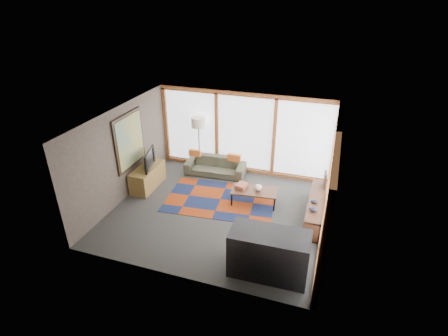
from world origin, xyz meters
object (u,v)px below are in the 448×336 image
(bookshelf, at_px, (315,208))
(floor_lamp, at_px, (199,143))
(coffee_table, at_px, (254,197))
(tv_console, at_px, (148,177))
(sofa, at_px, (215,166))
(bar_counter, at_px, (269,254))
(television, at_px, (147,159))

(bookshelf, bearing_deg, floor_lamp, 156.66)
(floor_lamp, height_order, coffee_table, floor_lamp)
(coffee_table, relative_size, tv_console, 0.96)
(sofa, height_order, floor_lamp, floor_lamp)
(floor_lamp, height_order, bar_counter, floor_lamp)
(sofa, relative_size, bookshelf, 0.88)
(floor_lamp, distance_m, coffee_table, 2.76)
(television, bearing_deg, sofa, -63.39)
(sofa, height_order, coffee_table, sofa)
(sofa, height_order, bookshelf, sofa)
(floor_lamp, height_order, tv_console, floor_lamp)
(coffee_table, height_order, television, television)
(bookshelf, relative_size, tv_console, 1.67)
(bar_counter, bearing_deg, floor_lamp, 126.33)
(television, height_order, bar_counter, television)
(sofa, xyz_separation_m, floor_lamp, (-0.63, 0.24, 0.60))
(sofa, relative_size, tv_console, 1.47)
(bar_counter, bearing_deg, tv_console, 148.41)
(tv_console, bearing_deg, sofa, 40.39)
(tv_console, xyz_separation_m, bar_counter, (4.12, -2.37, 0.18))
(coffee_table, relative_size, bar_counter, 0.77)
(floor_lamp, distance_m, bookshelf, 4.25)
(tv_console, bearing_deg, bookshelf, -0.49)
(bookshelf, relative_size, television, 2.33)
(floor_lamp, relative_size, tv_console, 1.36)
(coffee_table, height_order, bar_counter, bar_counter)
(floor_lamp, relative_size, bookshelf, 0.81)
(coffee_table, bearing_deg, television, -178.01)
(sofa, height_order, tv_console, tv_console)
(floor_lamp, xyz_separation_m, bookshelf, (3.86, -1.67, -0.60))
(television, bearing_deg, coffee_table, -102.06)
(sofa, distance_m, television, 2.20)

